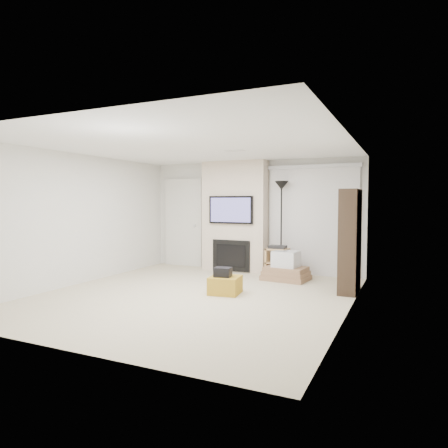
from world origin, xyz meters
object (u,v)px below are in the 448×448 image
at_px(ottoman, 225,285).
at_px(box_stack, 286,269).
at_px(av_stand, 277,260).
at_px(bookshelf, 350,241).
at_px(floor_lamp, 281,201).

distance_m(ottoman, box_stack, 1.72).
height_order(av_stand, bookshelf, bookshelf).
bearing_deg(box_stack, ottoman, -111.04).
bearing_deg(box_stack, bookshelf, -23.95).
relative_size(av_stand, bookshelf, 0.37).
bearing_deg(box_stack, av_stand, 133.43).
relative_size(ottoman, bookshelf, 0.28).
bearing_deg(av_stand, floor_lamp, 90.78).
relative_size(ottoman, av_stand, 0.76).
xyz_separation_m(av_stand, bookshelf, (1.57, -0.86, 0.55)).
bearing_deg(av_stand, ottoman, -100.53).
bearing_deg(bookshelf, ottoman, -151.99).
relative_size(box_stack, bookshelf, 0.53).
height_order(ottoman, floor_lamp, floor_lamp).
distance_m(floor_lamp, bookshelf, 2.06).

